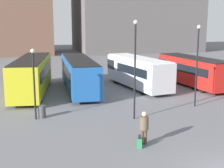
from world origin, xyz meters
name	(u,v)px	position (x,y,z in m)	size (l,w,h in m)	color
bus_0	(32,74)	(-7.99, 18.95, 1.77)	(4.34, 11.22, 3.25)	gold
bus_1	(79,73)	(-3.66, 18.99, 1.68)	(3.01, 11.34, 3.08)	#1E56A3
bus_2	(137,71)	(2.17, 18.71, 1.64)	(3.79, 9.73, 3.02)	silver
bus_3	(193,70)	(8.00, 18.12, 1.59)	(3.46, 10.03, 2.93)	red
traveler	(144,125)	(-2.67, 4.71, 1.08)	(0.59, 0.59, 1.82)	#4C3828
suitcase	(139,143)	(-3.05, 4.37, 0.27)	(0.37, 0.47, 0.76)	#28844C
lamp_post_0	(34,78)	(-8.07, 10.83, 2.86)	(0.28, 0.28, 4.76)	black
lamp_post_1	(135,63)	(-1.63, 9.09, 3.82)	(0.28, 0.28, 6.59)	black
lamp_post_2	(197,60)	(4.01, 10.83, 3.63)	(0.28, 0.28, 6.23)	black
trash_bin	(42,112)	(-7.64, 11.06, 0.42)	(0.52, 0.52, 0.85)	#47474C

